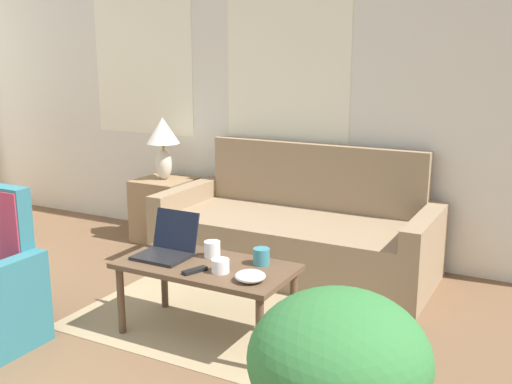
{
  "coord_description": "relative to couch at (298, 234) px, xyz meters",
  "views": [
    {
      "loc": [
        2.76,
        -0.91,
        1.64
      ],
      "look_at": [
        0.97,
        2.46,
        0.75
      ],
      "focal_mm": 42.0,
      "sensor_mm": 36.0,
      "label": 1
    }
  ],
  "objects": [
    {
      "name": "rug",
      "position": [
        -0.0,
        -0.69,
        -0.27
      ],
      "size": [
        1.85,
        2.0,
        0.01
      ],
      "color": "#9E8966",
      "rests_on": "ground_plane"
    },
    {
      "name": "table_lamp",
      "position": [
        -1.35,
        0.12,
        0.65
      ],
      "size": [
        0.29,
        0.29,
        0.55
      ],
      "color": "beige",
      "rests_on": "side_table"
    },
    {
      "name": "wall_back",
      "position": [
        -0.97,
        0.46,
        1.04
      ],
      "size": [
        6.89,
        0.06,
        2.6
      ],
      "color": "silver",
      "rests_on": "ground_plane"
    },
    {
      "name": "potted_plant",
      "position": [
        1.11,
        -2.11,
        0.2
      ],
      "size": [
        0.7,
        0.7,
        0.77
      ],
      "color": "#4C4C4C",
      "rests_on": "ground_plane"
    },
    {
      "name": "couch",
      "position": [
        0.0,
        0.0,
        0.0
      ],
      "size": [
        2.1,
        0.91,
        0.94
      ],
      "color": "#937A5B",
      "rests_on": "ground_plane"
    },
    {
      "name": "tv_remote",
      "position": [
        0.02,
        -1.46,
        0.19
      ],
      "size": [
        0.1,
        0.16,
        0.02
      ],
      "color": "black",
      "rests_on": "coffee_table"
    },
    {
      "name": "snack_bowl",
      "position": [
        0.35,
        -1.43,
        0.21
      ],
      "size": [
        0.17,
        0.17,
        0.06
      ],
      "color": "white",
      "rests_on": "coffee_table"
    },
    {
      "name": "cup_yellow",
      "position": [
        0.29,
        -1.17,
        0.23
      ],
      "size": [
        0.1,
        0.1,
        0.1
      ],
      "color": "teal",
      "rests_on": "coffee_table"
    },
    {
      "name": "side_table",
      "position": [
        -1.35,
        0.12,
        0.01
      ],
      "size": [
        0.47,
        0.47,
        0.55
      ],
      "color": "#937551",
      "rests_on": "ground_plane"
    },
    {
      "name": "laptop",
      "position": [
        -0.28,
        -1.3,
        0.24
      ],
      "size": [
        0.31,
        0.31,
        0.25
      ],
      "color": "black",
      "rests_on": "coffee_table"
    },
    {
      "name": "cup_white",
      "position": [
        -0.03,
        -1.19,
        0.23
      ],
      "size": [
        0.1,
        0.1,
        0.1
      ],
      "color": "white",
      "rests_on": "coffee_table"
    },
    {
      "name": "coffee_table",
      "position": [
        -0.0,
        -1.31,
        0.13
      ],
      "size": [
        1.03,
        0.53,
        0.45
      ],
      "color": "brown",
      "rests_on": "ground_plane"
    },
    {
      "name": "cup_navy",
      "position": [
        0.15,
        -1.39,
        0.22
      ],
      "size": [
        0.1,
        0.1,
        0.08
      ],
      "color": "white",
      "rests_on": "coffee_table"
    }
  ]
}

